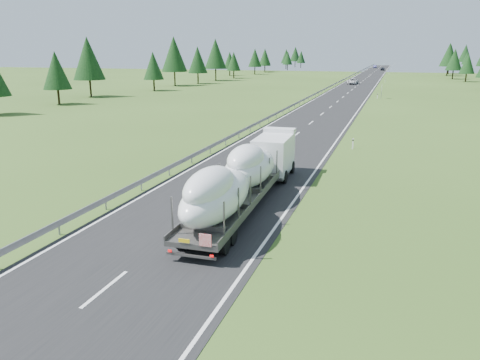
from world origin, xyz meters
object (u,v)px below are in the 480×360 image
(highway_sign, at_px, (382,89))
(distant_car_blue, at_px, (375,66))
(distant_car_dark, at_px, (383,69))
(boat_truck, at_px, (244,174))
(distant_van, at_px, (353,81))

(highway_sign, bearing_deg, distant_car_blue, 93.15)
(distant_car_dark, height_order, distant_car_blue, distant_car_blue)
(boat_truck, xyz_separation_m, distant_car_dark, (0.79, 206.45, -1.25))
(distant_van, bearing_deg, boat_truck, -85.25)
(distant_car_blue, bearing_deg, boat_truck, -94.71)
(distant_van, height_order, distant_car_dark, distant_van)
(distant_car_dark, xyz_separation_m, distant_car_blue, (-5.02, 33.09, 0.00))
(highway_sign, relative_size, distant_van, 0.49)
(boat_truck, distance_m, distant_van, 107.92)
(boat_truck, bearing_deg, distant_car_blue, 91.01)
(highway_sign, distance_m, boat_truck, 69.26)
(distant_car_dark, bearing_deg, distant_van, -91.39)
(distant_car_dark, relative_size, distant_car_blue, 0.96)
(boat_truck, distance_m, distant_car_dark, 206.46)
(boat_truck, bearing_deg, distant_car_dark, 89.78)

